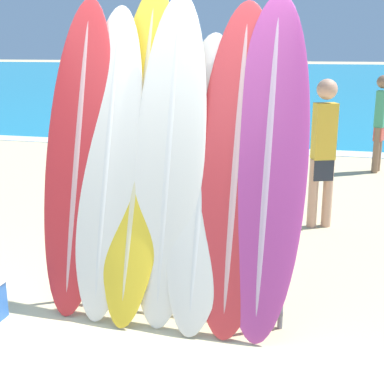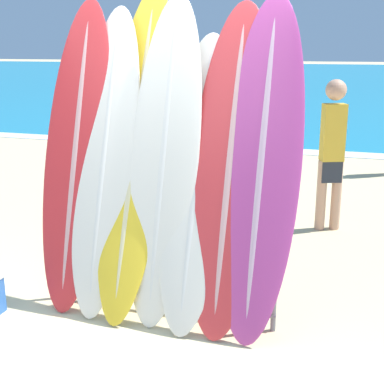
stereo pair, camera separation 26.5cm
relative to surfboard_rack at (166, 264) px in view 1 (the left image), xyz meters
name	(u,v)px [view 1 (the left image)]	position (x,y,z in m)	size (l,w,h in m)	color
ground_plane	(100,346)	(-0.31, -0.57, -0.42)	(160.00, 160.00, 0.00)	beige
ocean_water	(311,77)	(-0.31, 36.42, -0.42)	(120.00, 60.00, 0.01)	teal
surfboard_rack	(166,264)	(0.00, 0.00, 0.00)	(1.82, 0.04, 0.77)	slate
surfboard_slot_0	(78,156)	(-0.75, 0.11, 0.79)	(0.55, 0.80, 2.43)	red
surfboard_slot_1	(108,161)	(-0.49, 0.11, 0.76)	(0.52, 0.85, 2.37)	silver
surfboard_slot_2	(139,151)	(-0.26, 0.17, 0.84)	(0.53, 1.06, 2.53)	yellow
surfboard_slot_3	(169,160)	(0.00, 0.11, 0.80)	(0.55, 0.81, 2.45)	silver
surfboard_slot_4	(202,180)	(0.26, 0.10, 0.66)	(0.54, 0.90, 2.16)	silver
surfboard_slot_5	(236,166)	(0.51, 0.12, 0.77)	(0.59, 0.91, 2.39)	red
surfboard_slot_6	(268,165)	(0.74, 0.12, 0.80)	(0.57, 0.91, 2.44)	#B23D8E
person_near_water	(323,148)	(1.10, 2.49, 0.51)	(0.29, 0.24, 1.71)	tan
person_mid_beach	(380,120)	(1.96, 5.66, 0.45)	(0.22, 0.27, 1.61)	#846047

